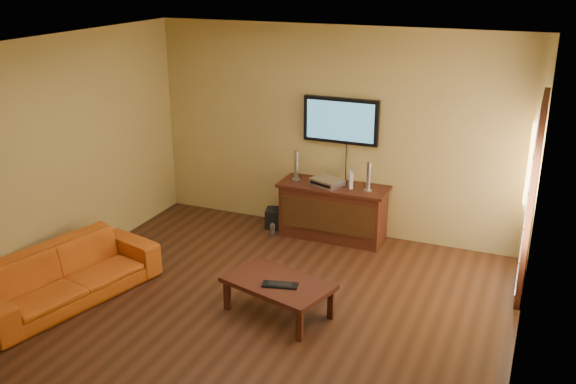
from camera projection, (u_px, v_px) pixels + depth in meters
The scene contains 14 objects.
ground_plane at pixel (255, 317), 6.56m from camera, with size 5.00×5.00×0.00m, color #351C0E.
room_walls at pixel (278, 143), 6.52m from camera, with size 5.00×5.00×5.00m.
french_door at pixel (532, 200), 6.78m from camera, with size 0.07×1.02×2.22m.
media_console at pixel (333, 211), 8.34m from camera, with size 1.41×0.54×0.72m.
television at pixel (341, 121), 8.14m from camera, with size 0.99×0.08×0.59m.
coffee_table at pixel (278, 285), 6.52m from camera, with size 1.20×0.90×0.37m.
sofa at pixel (65, 267), 6.77m from camera, with size 1.98×0.58×0.78m, color #C15515.
speaker_left at pixel (296, 167), 8.36m from camera, with size 0.11×0.11×0.39m.
speaker_right at pixel (368, 178), 7.96m from camera, with size 0.10×0.10×0.37m.
av_receiver at pixel (327, 182), 8.20m from camera, with size 0.39×0.28×0.09m, color silver.
game_console at pixel (351, 180), 8.10m from camera, with size 0.04×0.15×0.21m, color white.
subwoofer at pixel (275, 218), 8.74m from camera, with size 0.25×0.25×0.25m, color black.
bottle at pixel (272, 230), 8.44m from camera, with size 0.07×0.07×0.19m.
keyboard at pixel (280, 285), 6.41m from camera, with size 0.38×0.21×0.02m.
Camera 1 is at (2.53, -5.15, 3.44)m, focal length 40.00 mm.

